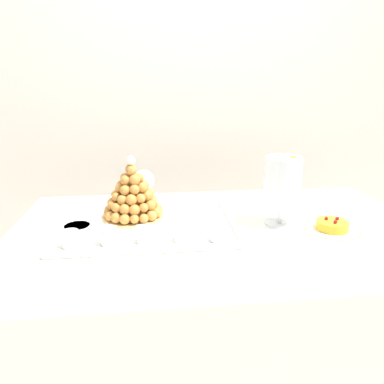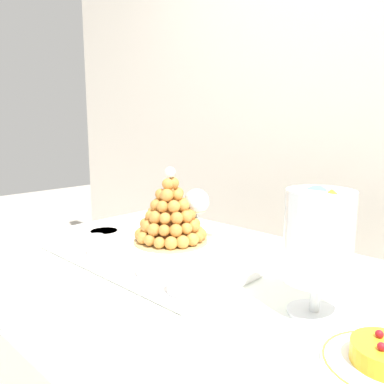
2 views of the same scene
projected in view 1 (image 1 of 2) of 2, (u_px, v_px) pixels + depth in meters
The scene contains 13 objects.
backdrop_wall at pixel (188, 91), 2.27m from camera, with size 4.80×0.10×2.50m, color silver.
buffet_table at pixel (220, 253), 1.35m from camera, with size 1.56×0.93×0.78m.
serving_tray at pixel (147, 226), 1.33m from camera, with size 0.65×0.45×0.02m.
croquembouche at pixel (132, 195), 1.38m from camera, with size 0.24×0.24×0.25m.
dessert_cup_left at pixel (71, 239), 1.15m from camera, with size 0.06×0.06×0.05m.
dessert_cup_mid_left at pixel (108, 236), 1.17m from camera, with size 0.05×0.05×0.06m.
dessert_cup_centre at pixel (145, 235), 1.18m from camera, with size 0.06×0.06×0.06m.
dessert_cup_mid_right at pixel (182, 234), 1.19m from camera, with size 0.06×0.06×0.05m.
dessert_cup_right at pixel (218, 234), 1.20m from camera, with size 0.06×0.06×0.05m.
creme_brulee_ramekin at pixel (77, 228), 1.26m from camera, with size 0.10×0.10×0.03m.
macaron_goblet at pixel (282, 182), 1.31m from camera, with size 0.14×0.14×0.28m.
fruit_tart_plate at pixel (332, 227), 1.30m from camera, with size 0.21×0.21×0.05m.
wine_glass at pixel (144, 181), 1.45m from camera, with size 0.08×0.08×0.18m.
Camera 1 is at (-0.24, -1.20, 1.30)m, focal length 32.99 mm.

